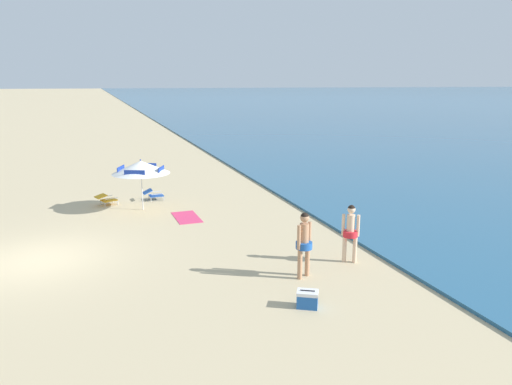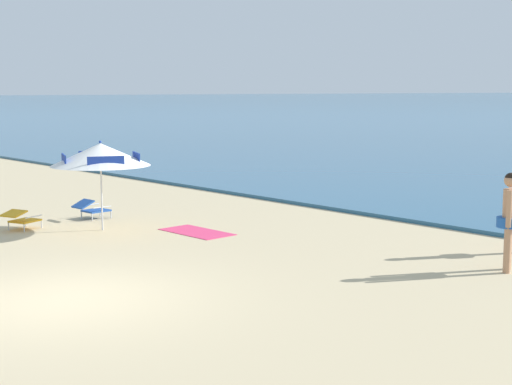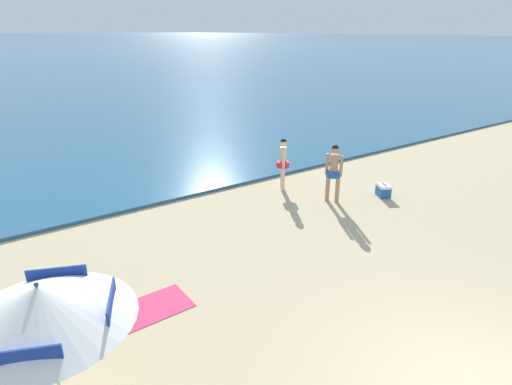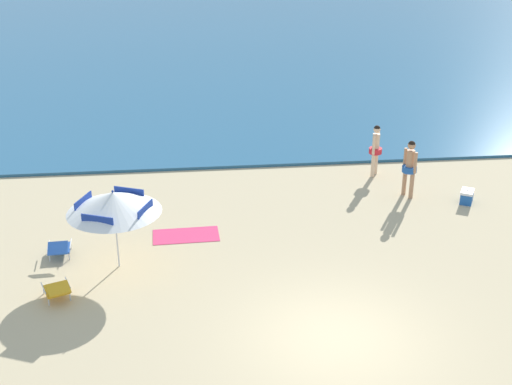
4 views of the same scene
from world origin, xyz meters
The scene contains 5 objects.
beach_umbrella_striped_main centered at (-4.82, 3.53, 1.78)m, with size 2.76×2.76×2.11m.
person_standing_near_shore centered at (3.66, 6.91, 1.04)m, with size 0.44×0.49×1.80m.
person_standing_beside centered at (3.07, 8.64, 0.99)m, with size 0.42×0.44×1.72m.
cooler_box centered at (5.30, 6.28, 0.20)m, with size 0.54×0.60×0.43m.
beach_towel centered at (-3.13, 5.02, 0.01)m, with size 0.90×1.80×0.01m, color #DB3866.
Camera 3 is at (-5.06, -1.53, 4.98)m, focal length 29.10 mm.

